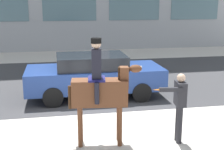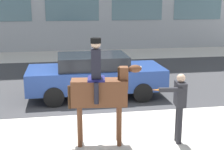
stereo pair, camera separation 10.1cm
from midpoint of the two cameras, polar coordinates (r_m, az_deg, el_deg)
name	(u,v)px [view 1 (the left image)]	position (r m, az deg, el deg)	size (l,w,h in m)	color
ground_plane	(94,120)	(9.15, -3.55, -8.24)	(80.00, 80.00, 0.00)	beige
road_surface	(81,80)	(13.65, -5.94, -0.86)	(25.16, 8.50, 0.01)	#38383A
mounted_horse_lead	(101,90)	(7.29, -2.46, -2.71)	(1.72, 0.65, 2.57)	#59331E
pedestrian_bystander	(179,102)	(7.63, 11.85, -4.91)	(0.87, 0.44, 1.72)	#232328
street_car_near_lane	(94,75)	(11.11, -3.56, 0.08)	(4.78, 2.04, 1.52)	navy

